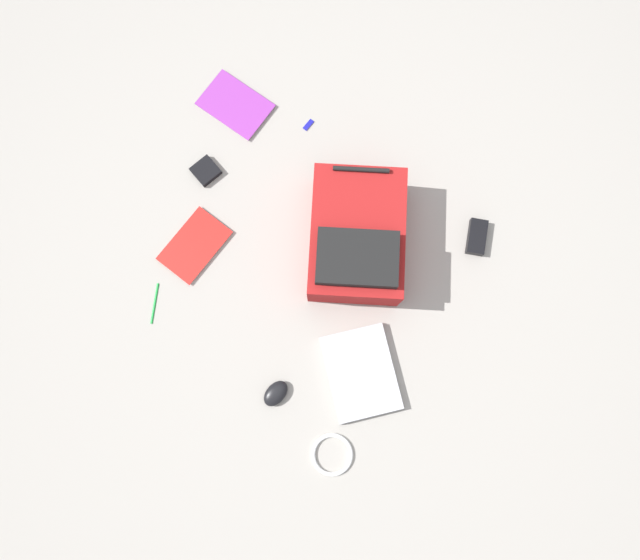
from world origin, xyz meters
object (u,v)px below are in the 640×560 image
(backpack, at_px, (357,238))
(pen_black, at_px, (154,303))
(book_red, at_px, (195,246))
(cable_coil, at_px, (332,455))
(laptop, at_px, (361,373))
(book_comic, at_px, (235,105))
(computer_mouse, at_px, (276,393))
(power_brick, at_px, (477,237))
(usb_stick, at_px, (308,125))
(earbud_pouch, at_px, (206,171))

(backpack, distance_m, pen_black, 0.77)
(book_red, relative_size, cable_coil, 1.96)
(laptop, height_order, book_comic, laptop)
(computer_mouse, bearing_deg, pen_black, -174.65)
(cable_coil, distance_m, power_brick, 0.94)
(usb_stick, bearing_deg, backpack, -47.43)
(book_comic, height_order, computer_mouse, computer_mouse)
(pen_black, xyz_separation_m, usb_stick, (0.25, 0.85, -0.00))
(computer_mouse, xyz_separation_m, power_brick, (0.46, 0.80, -0.00))
(book_comic, relative_size, pen_black, 1.96)
(backpack, relative_size, power_brick, 4.14)
(cable_coil, bearing_deg, power_brick, 77.57)
(backpack, bearing_deg, laptop, -65.84)
(book_comic, bearing_deg, backpack, -28.06)
(computer_mouse, height_order, cable_coil, computer_mouse)
(cable_coil, relative_size, power_brick, 1.11)
(pen_black, bearing_deg, power_brick, 33.96)
(book_comic, distance_m, pen_black, 0.81)
(earbud_pouch, bearing_deg, backpack, -4.41)
(laptop, relative_size, computer_mouse, 3.85)
(backpack, xyz_separation_m, book_comic, (-0.63, 0.33, -0.09))
(book_comic, relative_size, computer_mouse, 2.89)
(laptop, distance_m, book_comic, 1.12)
(book_comic, bearing_deg, power_brick, -7.95)
(laptop, bearing_deg, usb_stick, 123.67)
(cable_coil, height_order, usb_stick, cable_coil)
(backpack, bearing_deg, book_red, -157.19)
(backpack, bearing_deg, usb_stick, 132.57)
(cable_coil, xyz_separation_m, pen_black, (-0.79, 0.25, -0.00))
(usb_stick, bearing_deg, book_red, -109.03)
(cable_coil, xyz_separation_m, usb_stick, (-0.54, 1.09, -0.00))
(backpack, height_order, usb_stick, backpack)
(pen_black, relative_size, usb_stick, 3.12)
(computer_mouse, bearing_deg, laptop, 54.52)
(pen_black, bearing_deg, cable_coil, -17.24)
(power_brick, relative_size, usb_stick, 2.74)
(backpack, bearing_deg, pen_black, -140.95)
(book_red, bearing_deg, cable_coil, -33.63)
(computer_mouse, height_order, usb_stick, computer_mouse)
(cable_coil, relative_size, usb_stick, 3.05)
(computer_mouse, bearing_deg, earbud_pouch, 149.60)
(book_comic, bearing_deg, cable_coil, -51.93)
(power_brick, bearing_deg, usb_stick, 166.56)
(laptop, relative_size, power_brick, 2.97)
(book_red, bearing_deg, book_comic, 98.50)
(computer_mouse, distance_m, cable_coil, 0.29)
(book_red, distance_m, pen_black, 0.25)
(power_brick, height_order, usb_stick, power_brick)
(laptop, bearing_deg, pen_black, -176.23)
(computer_mouse, bearing_deg, book_red, 160.94)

